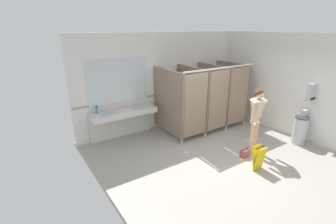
% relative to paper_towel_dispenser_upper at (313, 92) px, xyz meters
% --- Properties ---
extents(ground_plane, '(5.80, 6.03, 0.10)m').
position_rel_paper_towel_dispenser_upper_xyz_m(ground_plane, '(-2.53, 0.48, -1.47)').
color(ground_plane, '#9E998E').
extents(wall_back, '(5.80, 0.12, 2.91)m').
position_rel_paper_towel_dispenser_upper_xyz_m(wall_back, '(-2.53, 3.25, 0.03)').
color(wall_back, silver).
rests_on(wall_back, ground_plane).
extents(wall_side_right, '(0.12, 6.03, 2.91)m').
position_rel_paper_towel_dispenser_upper_xyz_m(wall_side_right, '(0.13, 0.48, 0.03)').
color(wall_side_right, silver).
rests_on(wall_side_right, ground_plane).
extents(wall_back_tile_band, '(5.80, 0.01, 0.06)m').
position_rel_paper_towel_dispenser_upper_xyz_m(wall_back_tile_band, '(-2.53, 3.19, -0.37)').
color(wall_back_tile_band, '#9E937F').
rests_on(wall_back_tile_band, wall_back).
extents(vanity_counter, '(1.85, 0.54, 0.97)m').
position_rel_paper_towel_dispenser_upper_xyz_m(vanity_counter, '(-4.12, 2.99, -0.80)').
color(vanity_counter, silver).
rests_on(vanity_counter, ground_plane).
extents(mirror_panel, '(1.75, 0.02, 1.23)m').
position_rel_paper_towel_dispenser_upper_xyz_m(mirror_panel, '(-4.12, 3.18, 0.20)').
color(mirror_panel, silver).
rests_on(mirror_panel, wall_back).
extents(bathroom_stalls, '(2.62, 1.50, 1.99)m').
position_rel_paper_towel_dispenser_upper_xyz_m(bathroom_stalls, '(-1.70, 2.22, -0.38)').
color(bathroom_stalls, '#84705B').
rests_on(bathroom_stalls, ground_plane).
extents(paper_towel_dispenser_upper, '(0.39, 0.13, 0.45)m').
position_rel_paper_towel_dispenser_upper_xyz_m(paper_towel_dispenser_upper, '(0.00, 0.00, 0.00)').
color(paper_towel_dispenser_upper, '#B7BABF').
rests_on(paper_towel_dispenser_upper, wall_side_right).
extents(paper_towel_dispenser_lower, '(0.38, 0.13, 0.45)m').
position_rel_paper_towel_dispenser_upper_xyz_m(paper_towel_dispenser_lower, '(0.00, 0.04, -0.72)').
color(paper_towel_dispenser_lower, '#B7BABF').
rests_on(paper_towel_dispenser_lower, wall_side_right).
extents(trash_bin, '(0.36, 0.36, 0.76)m').
position_rel_paper_towel_dispenser_upper_xyz_m(trash_bin, '(-0.26, 0.00, -1.04)').
color(trash_bin, '#B7BABF').
rests_on(trash_bin, ground_plane).
extents(person_standing, '(0.56, 0.49, 1.66)m').
position_rel_paper_towel_dispenser_upper_xyz_m(person_standing, '(-1.74, 0.37, -0.37)').
color(person_standing, '#DBAD89').
rests_on(person_standing, ground_plane).
extents(handbag, '(0.22, 0.12, 0.31)m').
position_rel_paper_towel_dispenser_upper_xyz_m(handbag, '(-2.11, 0.31, -1.32)').
color(handbag, '#934C42').
rests_on(handbag, ground_plane).
extents(soap_dispenser, '(0.07, 0.07, 0.23)m').
position_rel_paper_towel_dispenser_upper_xyz_m(soap_dispenser, '(-4.82, 3.06, -0.47)').
color(soap_dispenser, teal).
rests_on(soap_dispenser, vanity_counter).
extents(paper_cup, '(0.07, 0.07, 0.10)m').
position_rel_paper_towel_dispenser_upper_xyz_m(paper_cup, '(-4.09, 2.81, -0.52)').
color(paper_cup, beige).
rests_on(paper_cup, vanity_counter).
extents(wet_floor_sign, '(0.28, 0.19, 0.56)m').
position_rel_paper_towel_dispenser_upper_xyz_m(wet_floor_sign, '(-2.31, -0.23, -1.13)').
color(wet_floor_sign, yellow).
rests_on(wet_floor_sign, ground_plane).
extents(floor_drain_cover, '(0.14, 0.14, 0.01)m').
position_rel_paper_towel_dispenser_upper_xyz_m(floor_drain_cover, '(-3.18, 1.26, -1.42)').
color(floor_drain_cover, '#B7BABF').
rests_on(floor_drain_cover, ground_plane).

